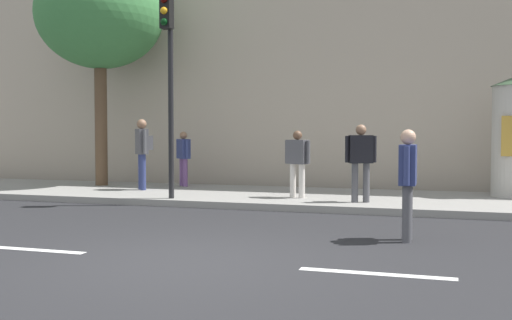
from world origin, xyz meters
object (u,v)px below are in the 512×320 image
at_px(pedestrian_near_pole, 143,147).
at_px(pedestrian_in_light_jacket, 361,156).
at_px(street_tree, 100,15).
at_px(pedestrian_with_bag, 297,158).
at_px(traffic_light, 168,63).
at_px(pedestrian_in_dark_shirt, 408,175).
at_px(poster_column, 512,136).
at_px(pedestrian_with_backpack, 183,154).

height_order(pedestrian_near_pole, pedestrian_in_light_jacket, pedestrian_near_pole).
relative_size(street_tree, pedestrian_with_bag, 4.09).
bearing_deg(pedestrian_with_bag, pedestrian_near_pole, 171.66).
height_order(traffic_light, pedestrian_near_pole, traffic_light).
height_order(street_tree, pedestrian_with_bag, street_tree).
distance_m(traffic_light, pedestrian_in_light_jacket, 4.63).
xyz_separation_m(street_tree, pedestrian_in_dark_shirt, (8.66, -5.50, -3.83)).
bearing_deg(pedestrian_with_bag, poster_column, 20.78).
xyz_separation_m(poster_column, pedestrian_with_bag, (-4.61, -1.75, -0.50)).
height_order(traffic_light, pedestrian_with_backpack, traffic_light).
bearing_deg(pedestrian_in_dark_shirt, pedestrian_in_light_jacket, 108.93).
height_order(pedestrian_in_dark_shirt, pedestrian_with_bag, pedestrian_in_dark_shirt).
height_order(traffic_light, pedestrian_in_light_jacket, traffic_light).
bearing_deg(poster_column, pedestrian_with_bag, -159.22).
xyz_separation_m(street_tree, pedestrian_with_backpack, (2.28, 0.45, -3.80)).
xyz_separation_m(street_tree, pedestrian_with_bag, (5.95, -1.45, -3.78)).
height_order(pedestrian_in_dark_shirt, pedestrian_in_light_jacket, pedestrian_in_light_jacket).
xyz_separation_m(pedestrian_with_backpack, pedestrian_in_light_jacket, (5.16, -2.37, 0.11)).
xyz_separation_m(traffic_light, pedestrian_near_pole, (-1.58, 1.73, -1.91)).
height_order(poster_column, pedestrian_with_backpack, poster_column).
bearing_deg(poster_column, traffic_light, -158.47).
xyz_separation_m(pedestrian_with_bag, pedestrian_in_light_jacket, (1.48, -0.47, 0.10)).
distance_m(poster_column, pedestrian_in_light_jacket, 3.86).
height_order(street_tree, pedestrian_near_pole, street_tree).
bearing_deg(traffic_light, poster_column, 21.53).
bearing_deg(pedestrian_with_backpack, pedestrian_with_bag, -27.39).
bearing_deg(pedestrian_in_light_jacket, street_tree, 165.50).
relative_size(pedestrian_near_pole, pedestrian_with_backpack, 1.21).
height_order(pedestrian_with_bag, pedestrian_with_backpack, pedestrian_with_bag).
distance_m(traffic_light, pedestrian_with_bag, 3.56).
distance_m(traffic_light, pedestrian_near_pole, 3.03).
height_order(poster_column, pedestrian_in_light_jacket, poster_column).
distance_m(poster_column, pedestrian_in_dark_shirt, 6.13).
xyz_separation_m(pedestrian_in_dark_shirt, pedestrian_in_light_jacket, (-1.23, 3.58, 0.14)).
height_order(pedestrian_near_pole, pedestrian_with_bag, pedestrian_near_pole).
distance_m(street_tree, pedestrian_with_bag, 7.20).
bearing_deg(pedestrian_in_dark_shirt, street_tree, 147.58).
relative_size(traffic_light, poster_column, 1.64).
height_order(street_tree, pedestrian_in_dark_shirt, street_tree).
height_order(street_tree, pedestrian_in_light_jacket, street_tree).
relative_size(street_tree, pedestrian_with_backpack, 4.16).
relative_size(pedestrian_in_dark_shirt, pedestrian_near_pole, 0.93).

